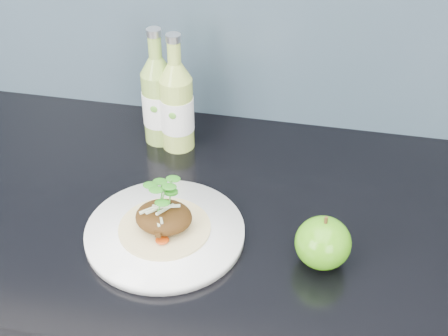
# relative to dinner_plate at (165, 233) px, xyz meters

# --- Properties ---
(dinner_plate) EXTENTS (0.31, 0.31, 0.02)m
(dinner_plate) POSITION_rel_dinner_plate_xyz_m (0.00, 0.00, 0.00)
(dinner_plate) COLOR white
(dinner_plate) RESTS_ON kitchen_counter
(pork_taco) EXTENTS (0.14, 0.14, 0.10)m
(pork_taco) POSITION_rel_dinner_plate_xyz_m (0.00, 0.00, 0.04)
(pork_taco) COLOR tan
(pork_taco) RESTS_ON dinner_plate
(green_apple) EXTENTS (0.11, 0.11, 0.09)m
(green_apple) POSITION_rel_dinner_plate_xyz_m (0.24, -0.01, 0.03)
(green_apple) COLOR #33840E
(green_apple) RESTS_ON kitchen_counter
(cider_bottle_left) EXTENTS (0.08, 0.08, 0.22)m
(cider_bottle_left) POSITION_rel_dinner_plate_xyz_m (-0.08, 0.26, 0.08)
(cider_bottle_left) COLOR #86AA47
(cider_bottle_left) RESTS_ON kitchen_counter
(cider_bottle_right) EXTENTS (0.08, 0.08, 0.22)m
(cider_bottle_right) POSITION_rel_dinner_plate_xyz_m (-0.04, 0.24, 0.08)
(cider_bottle_right) COLOR #A9C452
(cider_bottle_right) RESTS_ON kitchen_counter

